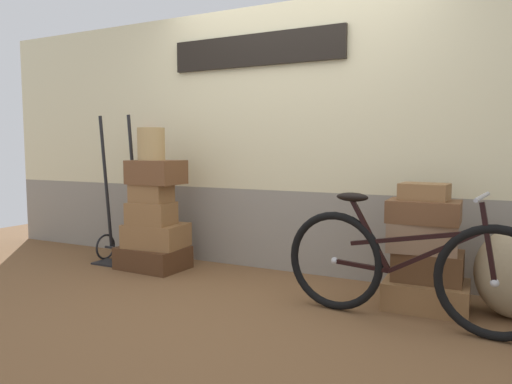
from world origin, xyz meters
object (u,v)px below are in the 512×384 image
object	(u,v)px
suitcase_0	(153,258)
suitcase_4	(156,172)
suitcase_7	(422,237)
suitcase_1	(156,235)
suitcase_3	(151,193)
suitcase_9	(424,192)
suitcase_5	(426,295)
luggage_trolley	(119,226)
wicker_basket	(151,144)
bicycle	(407,268)
suitcase_8	(424,211)
suitcase_2	(151,213)
suitcase_6	(428,266)

from	to	relation	value
suitcase_0	suitcase_4	xyz separation A→B (m)	(0.04, 0.02, 0.79)
suitcase_7	suitcase_0	bearing A→B (deg)	175.32
suitcase_1	suitcase_3	size ratio (longest dim) A/B	1.50
suitcase_7	suitcase_9	distance (m)	0.31
suitcase_5	suitcase_7	distance (m)	0.40
suitcase_1	luggage_trolley	size ratio (longest dim) A/B	0.37
suitcase_7	suitcase_1	bearing A→B (deg)	174.88
wicker_basket	luggage_trolley	xyz separation A→B (m)	(-0.45, 0.04, -0.79)
suitcase_0	wicker_basket	world-z (taller)	wicker_basket
suitcase_9	suitcase_1	bearing A→B (deg)	-175.97
wicker_basket	bicycle	world-z (taller)	wicker_basket
suitcase_8	bicycle	distance (m)	0.48
suitcase_0	suitcase_1	size ratio (longest dim) A/B	1.15
wicker_basket	luggage_trolley	size ratio (longest dim) A/B	0.21
suitcase_3	suitcase_2	bearing A→B (deg)	-61.63
suitcase_5	suitcase_8	xyz separation A→B (m)	(-0.03, 0.00, 0.58)
suitcase_9	wicker_basket	bearing A→B (deg)	-175.56
suitcase_8	bicycle	world-z (taller)	bicycle
suitcase_0	suitcase_6	distance (m)	2.40
suitcase_0	suitcase_5	world-z (taller)	suitcase_0
suitcase_1	suitcase_9	xyz separation A→B (m)	(2.33, 0.00, 0.50)
suitcase_1	bicycle	size ratio (longest dim) A/B	0.31
suitcase_0	suitcase_3	size ratio (longest dim) A/B	1.73
suitcase_6	suitcase_8	world-z (taller)	suitcase_8
suitcase_0	suitcase_2	size ratio (longest dim) A/B	1.56
suitcase_9	luggage_trolley	bearing A→B (deg)	-176.53
suitcase_1	suitcase_9	size ratio (longest dim) A/B	1.65
wicker_basket	bicycle	size ratio (longest dim) A/B	0.18
suitcase_3	bicycle	size ratio (longest dim) A/B	0.21
bicycle	suitcase_4	bearing A→B (deg)	170.22
suitcase_7	luggage_trolley	xyz separation A→B (m)	(-2.80, 0.05, -0.14)
suitcase_6	suitcase_7	distance (m)	0.21
suitcase_2	suitcase_5	bearing A→B (deg)	-6.28
suitcase_5	suitcase_6	size ratio (longest dim) A/B	1.22
suitcase_8	suitcase_0	bearing A→B (deg)	178.74
suitcase_8	wicker_basket	world-z (taller)	wicker_basket
suitcase_8	suitcase_9	bearing A→B (deg)	97.76
wicker_basket	suitcase_3	bearing A→B (deg)	-75.96
suitcase_1	suitcase_6	world-z (taller)	suitcase_1
suitcase_1	suitcase_6	distance (m)	2.37
suitcase_8	wicker_basket	xyz separation A→B (m)	(-2.36, 0.01, 0.47)
suitcase_1	suitcase_7	world-z (taller)	suitcase_7
suitcase_3	suitcase_7	world-z (taller)	suitcase_3
suitcase_0	suitcase_3	bearing A→B (deg)	-61.33
suitcase_0	suitcase_2	bearing A→B (deg)	-60.08
suitcase_2	bicycle	xyz separation A→B (m)	(2.30, -0.35, -0.16)
suitcase_7	suitcase_3	bearing A→B (deg)	175.72
suitcase_9	wicker_basket	size ratio (longest dim) A/B	1.08
suitcase_3	suitcase_9	bearing A→B (deg)	0.07
suitcase_9	luggage_trolley	distance (m)	2.83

